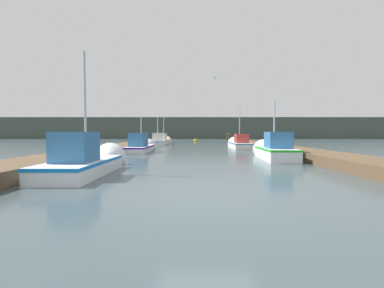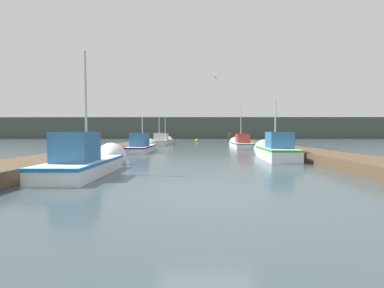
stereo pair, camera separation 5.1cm
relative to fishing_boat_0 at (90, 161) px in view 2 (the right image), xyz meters
The scene contains 14 objects.
ground_plane 5.65m from the fishing_boat_0, 41.68° to the right, with size 200.00×200.00×0.00m.
dock_left 12.45m from the fishing_boat_0, 100.17° to the left, with size 2.30×40.00×0.47m.
dock_right 16.21m from the fishing_boat_0, 49.10° to the left, with size 2.30×40.00×0.47m.
distant_shore_ridge 60.68m from the fishing_boat_0, 86.02° to the left, with size 120.00×16.00×5.22m.
fishing_boat_0 is the anchor object (origin of this frame).
fishing_boat_1 9.88m from the fishing_boat_0, 30.99° to the left, with size 1.77×5.29×3.69m.
fishing_boat_2 10.85m from the fishing_boat_0, 90.98° to the left, with size 1.58×6.20×3.23m.
fishing_boat_3 17.79m from the fishing_boat_0, 61.65° to the left, with size 1.74×6.23×4.48m.
fishing_boat_4 20.40m from the fishing_boat_0, 90.47° to the left, with size 1.94×4.59×3.71m.
fishing_boat_5 25.06m from the fishing_boat_0, 89.84° to the left, with size 1.64×6.01×4.06m.
mooring_piling_0 31.90m from the fishing_boat_0, 72.92° to the left, with size 0.34×0.34×1.31m.
mooring_piling_1 32.36m from the fishing_boat_0, 72.56° to the left, with size 0.23×0.23×1.36m.
channel_buoy 32.47m from the fishing_boat_0, 82.24° to the left, with size 0.60×0.60×1.10m.
seagull_lead 13.33m from the fishing_boat_0, 62.48° to the left, with size 0.31×0.56×0.12m.
Camera 2 is at (-0.32, -5.82, 1.49)m, focal length 24.00 mm.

